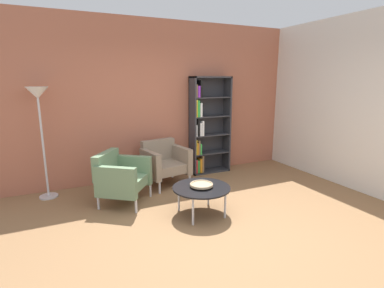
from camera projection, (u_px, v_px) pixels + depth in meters
name	position (u px, v px, depth m)	size (l,w,h in m)	color
ground_plane	(220.00, 233.00, 3.62)	(8.32, 8.32, 0.00)	olive
brick_back_panel	(155.00, 101.00, 5.49)	(6.40, 0.12, 2.90)	#B2664C
plaster_right_partition	(349.00, 103.00, 5.01)	(0.12, 5.20, 2.90)	silver
bookshelf_tall	(206.00, 127.00, 5.81)	(0.80, 0.30, 1.90)	#333338
coffee_table_low	(201.00, 189.00, 4.05)	(0.80, 0.80, 0.40)	black
decorative_bowl	(201.00, 185.00, 4.03)	(0.32, 0.32, 0.05)	tan
armchair_by_bookshelf	(121.00, 176.00, 4.43)	(0.93, 0.95, 0.78)	slate
armchair_corner_red	(164.00, 162.00, 5.22)	(0.82, 0.77, 0.78)	gray
floor_lamp_torchiere	(39.00, 106.00, 4.41)	(0.32, 0.32, 1.74)	silver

